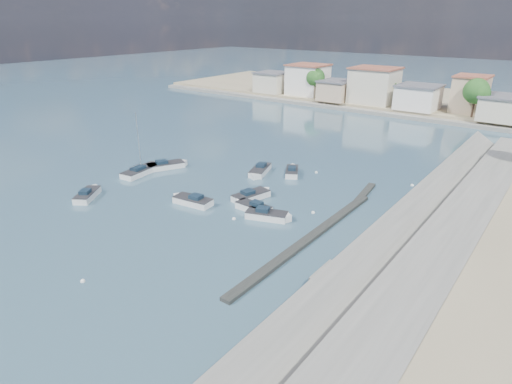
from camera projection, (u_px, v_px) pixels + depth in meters
ground at (367, 155)px, 68.87m from camera, size 400.00×400.00×0.00m
seawall_walkway at (439, 255)px, 38.26m from camera, size 5.00×90.00×1.80m
breakwater at (322, 228)px, 44.79m from camera, size 2.00×31.02×0.35m
far_shore_land at (453, 103)px, 106.96m from camera, size 160.00×40.00×1.40m
far_shore_quay at (427, 119)px, 91.59m from camera, size 160.00×2.50×0.80m
far_town at (492, 99)px, 88.25m from camera, size 113.01×12.80×8.35m
shore_trees at (471, 98)px, 82.59m from camera, size 74.56×38.32×7.92m
motorboat_a at (88, 195)px, 52.67m from camera, size 4.02×4.72×1.48m
motorboat_b at (253, 196)px, 52.35m from camera, size 2.97×5.48×1.48m
motorboat_c at (252, 207)px, 49.12m from camera, size 4.86×1.83×1.48m
motorboat_d at (191, 201)px, 50.87m from camera, size 5.41×2.56×1.48m
motorboat_e at (168, 165)px, 63.03m from camera, size 4.28×5.87×1.48m
motorboat_f at (292, 171)px, 60.61m from camera, size 3.55×4.49×1.48m
motorboat_g at (260, 171)px, 60.73m from camera, size 3.58×5.77×1.48m
motorboat_h at (269, 216)px, 47.05m from camera, size 5.11×3.25×1.48m
sailboat at (143, 170)px, 60.96m from camera, size 3.05×7.20×9.00m
mooring_buoys at (293, 218)px, 47.25m from camera, size 17.85×39.39×0.41m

